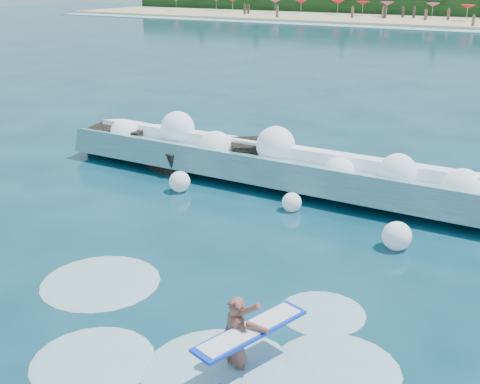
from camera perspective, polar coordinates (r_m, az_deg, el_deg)
The scene contains 6 objects.
ground at distance 15.09m, azimuth -8.83°, elevation -5.55°, with size 200.00×200.00×0.00m, color #072E3F.
breaking_wave at distance 19.32m, azimuth 5.66°, elevation 2.00°, with size 16.81×2.67×1.45m.
rock_cluster at distance 21.94m, azimuth -5.92°, elevation 3.91°, with size 8.10×3.18×1.27m.
surfer_with_board at distance 10.51m, azimuth -0.13°, elevation -13.76°, with size 1.20×2.85×1.64m.
wave_spray at distance 19.18m, azimuth 4.89°, elevation 3.21°, with size 14.74×4.32×1.88m.
surf_foam at distance 11.53m, azimuth -3.93°, elevation -14.06°, with size 9.23×5.55×0.14m.
Camera 1 is at (8.79, -10.43, 6.45)m, focal length 45.00 mm.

